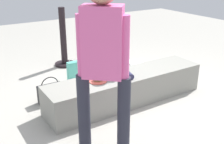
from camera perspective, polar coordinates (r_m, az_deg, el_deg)
name	(u,v)px	position (r m, az deg, el deg)	size (l,w,h in m)	color
ground_plane	(126,101)	(3.75, 2.95, -5.99)	(12.00, 12.00, 0.00)	#A5A197
concrete_ledge	(127,88)	(3.66, 3.01, -3.30)	(2.19, 0.50, 0.39)	gray
child_seated	(119,60)	(3.46, 1.52, 2.49)	(0.28, 0.34, 0.48)	#2A2A4C
adult_standing	(103,54)	(2.36, -1.89, 3.75)	(0.40, 0.38, 1.67)	#252633
cake_plate	(98,80)	(3.36, -2.91, -1.62)	(0.22, 0.22, 0.07)	#E0594C
gift_bag	(75,70)	(4.40, -7.61, 0.33)	(0.25, 0.08, 0.35)	#59C6B2
railing_post	(64,45)	(5.00, -9.91, 5.56)	(0.36, 0.36, 1.04)	black
water_bottle_near_gift	(99,83)	(4.10, -2.72, -2.19)	(0.07, 0.07, 0.18)	silver
party_cup_red	(106,74)	(4.51, -1.30, -0.33)	(0.07, 0.07, 0.10)	red
cake_box_white	(136,65)	(4.89, 4.88, 1.46)	(0.26, 0.30, 0.12)	white
handbag_black_leather	(51,93)	(3.76, -12.52, -4.26)	(0.33, 0.14, 0.36)	black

